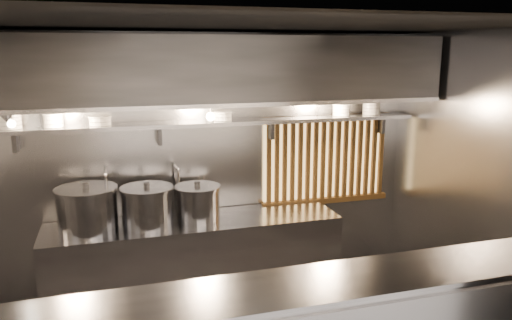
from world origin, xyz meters
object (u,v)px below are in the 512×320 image
heat_lamp (8,117)px  stock_pot_left (87,209)px  stock_pot_right (198,202)px  pendant_bulb (211,116)px  stock_pot_mid (148,206)px

heat_lamp → stock_pot_left: 1.14m
heat_lamp → stock_pot_right: 1.94m
stock_pot_right → heat_lamp: bearing=-168.8°
heat_lamp → stock_pot_left: size_ratio=0.47×
heat_lamp → pendant_bulb: heat_lamp is taller
heat_lamp → stock_pot_mid: bearing=13.3°
heat_lamp → stock_pot_mid: heat_lamp is taller
pendant_bulb → stock_pot_right: size_ratio=0.29×
pendant_bulb → stock_pot_mid: (-0.67, -0.08, -0.86)m
stock_pot_mid → stock_pot_right: size_ratio=1.09×
stock_pot_right → stock_pot_left: bearing=-177.3°
heat_lamp → stock_pot_right: heat_lamp is taller
stock_pot_right → stock_pot_mid: bearing=-173.4°
heat_lamp → stock_pot_right: bearing=11.2°
pendant_bulb → stock_pot_right: (-0.16, -0.02, -0.88)m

